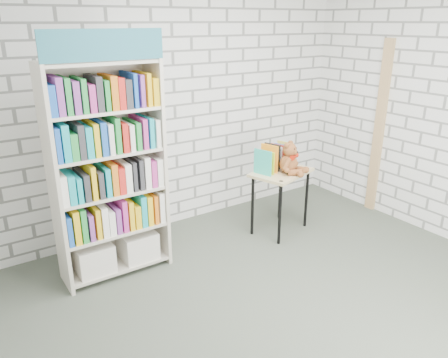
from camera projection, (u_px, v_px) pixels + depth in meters
ground at (291, 304)px, 3.75m from camera, size 4.50×4.50×0.00m
room_shell at (304, 95)px, 3.13m from camera, size 4.52×4.02×2.81m
bookshelf at (108, 171)px, 3.91m from camera, size 0.99×0.39×2.23m
display_table at (281, 180)px, 4.85m from camera, size 0.77×0.63×0.72m
table_books at (274, 157)px, 4.84m from camera, size 0.51×0.33×0.28m
teddy_bear at (291, 161)px, 4.71m from camera, size 0.33×0.32×0.35m
door_trim at (379, 129)px, 5.29m from camera, size 0.05×0.12×2.10m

